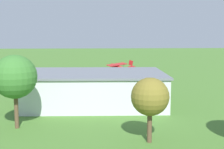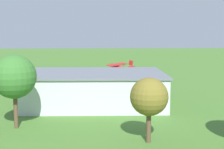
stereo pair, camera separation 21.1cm
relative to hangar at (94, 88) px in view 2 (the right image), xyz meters
The scene contains 12 objects.
ground_plane 29.01m from the hangar, 91.26° to the right, with size 400.00×400.00×0.00m, color #47752D.
hangar is the anchor object (origin of this frame).
biplane 26.30m from the hangar, 105.79° to the right, with size 7.81×8.09×4.12m.
car_black 17.47m from the hangar, 129.26° to the right, with size 2.46×4.85×1.60m.
car_grey 16.12m from the hangar, 80.18° to the right, with size 2.15×4.33×1.53m.
car_green 17.29m from the hangar, 58.55° to the right, with size 2.31×4.76×1.63m.
person_watching_takeoff 20.94m from the hangar, 70.81° to the right, with size 0.43×0.43×1.63m.
person_walking_on_apron 16.00m from the hangar, 98.81° to the right, with size 0.53×0.53×1.61m.
person_near_hangar_door 21.62m from the hangar, 128.06° to the right, with size 0.43×0.43×1.55m.
person_beside_truck 19.28m from the hangar, 46.85° to the right, with size 0.45×0.45×1.69m.
tree_behind_hangar_right 17.80m from the hangar, 51.43° to the left, with size 5.95×5.95×10.11m.
tree_by_windsock 21.29m from the hangar, 107.48° to the left, with size 4.52×4.52×7.80m.
Camera 2 is at (0.75, 83.40, 12.75)m, focal length 48.46 mm.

